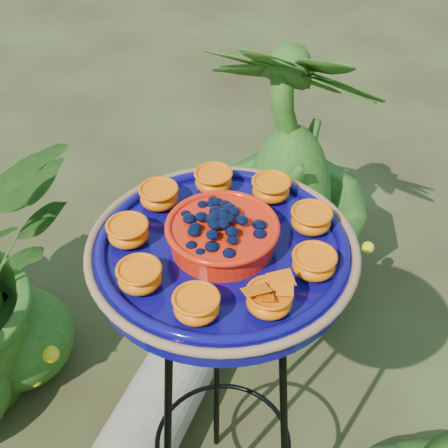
{
  "coord_description": "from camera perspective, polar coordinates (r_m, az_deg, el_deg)",
  "views": [
    {
      "loc": [
        -0.31,
        -0.8,
        1.66
      ],
      "look_at": [
        0.09,
        -0.07,
        0.96
      ],
      "focal_mm": 50.0,
      "sensor_mm": 36.0,
      "label": 1
    }
  ],
  "objects": [
    {
      "name": "driftwood_log",
      "position": [
        1.9,
        -5.37,
        -15.16
      ],
      "size": [
        0.61,
        0.56,
        0.21
      ],
      "primitive_type": "cylinder",
      "rotation": [
        0.0,
        1.57,
        0.69
      ],
      "color": "tan",
      "rests_on": "ground"
    },
    {
      "name": "shrub_back_right",
      "position": [
        2.04,
        6.09,
        4.82
      ],
      "size": [
        0.76,
        0.76,
        0.96
      ],
      "primitive_type": "imported",
      "rotation": [
        0.0,
        0.0,
        2.27
      ],
      "color": "#1D4813",
      "rests_on": "ground"
    },
    {
      "name": "feeder_dish",
      "position": [
        1.08,
        -0.14,
        -2.1
      ],
      "size": [
        0.59,
        0.59,
        0.11
      ],
      "rotation": [
        0.0,
        0.0,
        -0.4
      ],
      "color": "#0B0759",
      "rests_on": "tripod_stand"
    },
    {
      "name": "tripod_stand",
      "position": [
        1.37,
        -0.12,
        -14.3
      ],
      "size": [
        0.42,
        0.42,
        0.89
      ],
      "rotation": [
        0.0,
        0.0,
        -0.4
      ],
      "color": "black",
      "rests_on": "ground"
    }
  ]
}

